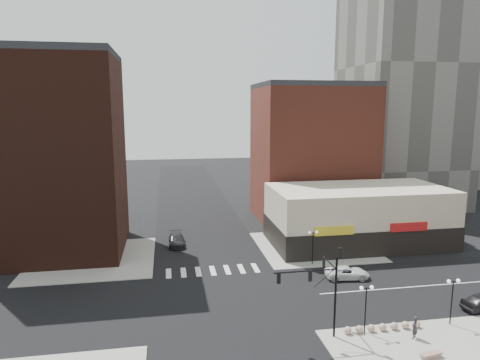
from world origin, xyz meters
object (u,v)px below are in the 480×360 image
object	(u,v)px
traffic_signal	(323,280)
street_lamp_se_b	(453,290)
pedestrian	(415,327)
stone_bench	(431,355)
street_lamp_ne	(313,239)
white_suv	(347,273)
dark_sedan_north	(176,240)
street_lamp_se_a	(366,297)

from	to	relation	value
traffic_signal	street_lamp_se_b	world-z (taller)	traffic_signal
pedestrian	stone_bench	distance (m)	2.92
street_lamp_ne	white_suv	bearing A→B (deg)	-61.98
dark_sedan_north	stone_bench	xyz separation A→B (m)	(18.30, -30.82, -0.42)
street_lamp_se_a	street_lamp_ne	world-z (taller)	same
pedestrian	street_lamp_se_a	bearing A→B (deg)	-66.34
traffic_signal	white_suv	distance (m)	14.02
traffic_signal	street_lamp_se_b	distance (m)	11.88
street_lamp_se_a	stone_bench	distance (m)	6.20
white_suv	pedestrian	bearing A→B (deg)	-172.54
street_lamp_se_b	white_suv	xyz separation A→B (m)	(-4.56, 11.41, -2.61)
street_lamp_se_b	stone_bench	xyz separation A→B (m)	(-4.73, -4.36, -2.95)
street_lamp_se_a	street_lamp_se_b	size ratio (longest dim) A/B	1.00
white_suv	traffic_signal	bearing A→B (deg)	154.12
traffic_signal	stone_bench	size ratio (longest dim) A/B	4.29
traffic_signal	street_lamp_se_a	xyz separation A→B (m)	(3.76, -0.17, -1.67)
street_lamp_se_b	white_suv	distance (m)	12.56
traffic_signal	pedestrian	world-z (taller)	traffic_signal
street_lamp_se_a	white_suv	size ratio (longest dim) A/B	0.85
pedestrian	stone_bench	world-z (taller)	pedestrian
street_lamp_se_b	white_suv	world-z (taller)	street_lamp_se_b
street_lamp_se_a	pedestrian	distance (m)	4.50
traffic_signal	stone_bench	distance (m)	9.56
dark_sedan_north	street_lamp_se_a	bearing A→B (deg)	-61.16
street_lamp_ne	traffic_signal	bearing A→B (deg)	-106.75
dark_sedan_north	pedestrian	world-z (taller)	pedestrian
street_lamp_se_b	pedestrian	size ratio (longest dim) A/B	2.17
street_lamp_se_a	traffic_signal	bearing A→B (deg)	177.43
traffic_signal	dark_sedan_north	bearing A→B (deg)	113.20
traffic_signal	street_lamp_se_b	size ratio (longest dim) A/B	1.87
street_lamp_ne	dark_sedan_north	bearing A→B (deg)	146.88
white_suv	street_lamp_se_a	bearing A→B (deg)	169.99
pedestrian	stone_bench	xyz separation A→B (m)	(-0.32, -2.80, -0.74)
traffic_signal	street_lamp_ne	size ratio (longest dim) A/B	1.87
traffic_signal	pedestrian	xyz separation A→B (m)	(7.36, -1.73, -3.88)
street_lamp_se_b	stone_bench	distance (m)	7.08
street_lamp_se_a	dark_sedan_north	xyz separation A→B (m)	(-15.03, 26.46, -2.54)
pedestrian	traffic_signal	bearing A→B (deg)	-56.11
street_lamp_se_a	pedestrian	size ratio (longest dim) A/B	2.17
traffic_signal	dark_sedan_north	xyz separation A→B (m)	(-11.27, 26.29, -4.21)
dark_sedan_north	stone_bench	bearing A→B (deg)	-60.05
dark_sedan_north	white_suv	bearing A→B (deg)	-39.92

